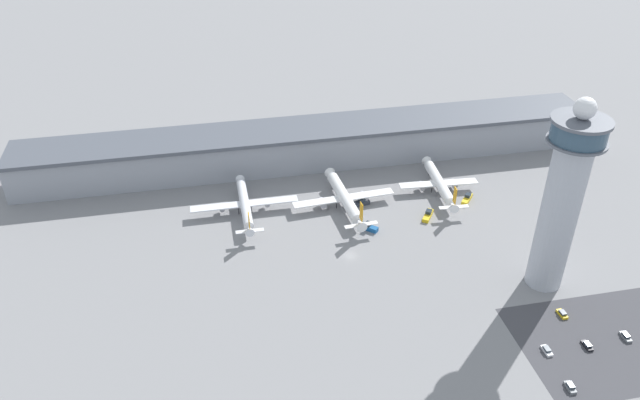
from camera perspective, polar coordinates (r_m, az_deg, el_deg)
name	(u,v)px	position (r m, az deg, el deg)	size (l,w,h in m)	color
ground_plane	(350,256)	(220.31, 2.80, -5.11)	(1000.00, 1000.00, 0.00)	gray
terminal_building	(312,144)	(273.49, -0.71, 5.14)	(250.14, 25.00, 17.16)	#9399A3
control_tower	(563,196)	(203.40, 21.35, 0.31)	(17.37, 17.37, 65.74)	#ADB2BC
parking_lot_surface	(625,339)	(209.98, 26.08, -11.38)	(64.00, 40.00, 0.01)	#424247
airplane_gate_alpha	(245,204)	(241.20, -6.90, -0.37)	(41.47, 39.28, 12.14)	silver
airplane_gate_bravo	(345,198)	(243.44, 2.26, 0.19)	(40.89, 41.95, 13.86)	white
airplane_gate_charlie	(439,183)	(257.60, 10.86, 1.51)	(32.58, 39.11, 12.95)	white
service_truck_catering	(369,227)	(232.88, 4.52, -2.51)	(6.31, 6.14, 3.19)	black
service_truck_fuel	(467,199)	(255.88, 13.30, 0.12)	(7.01, 7.78, 2.89)	black
service_truck_baggage	(360,203)	(246.90, 3.67, -0.26)	(8.44, 3.89, 2.93)	black
service_truck_water	(428,215)	(242.86, 9.85, -1.37)	(6.75, 8.37, 2.64)	black
car_white_wagon	(626,336)	(210.21, 26.16, -11.14)	(1.84, 4.46, 1.48)	black
car_maroon_suv	(562,314)	(210.47, 21.27, -9.67)	(2.01, 4.30, 1.51)	black
car_blue_compact	(570,387)	(189.13, 21.91, -15.58)	(2.00, 4.31, 1.58)	black
car_grey_coupe	(547,350)	(196.97, 20.02, -12.79)	(1.85, 4.35, 1.39)	black
car_yellow_taxi	(587,345)	(202.71, 23.24, -12.12)	(1.81, 4.31, 1.38)	black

